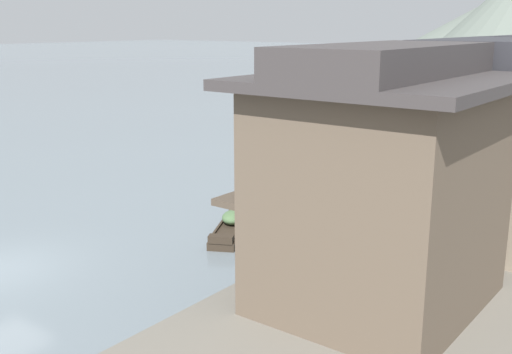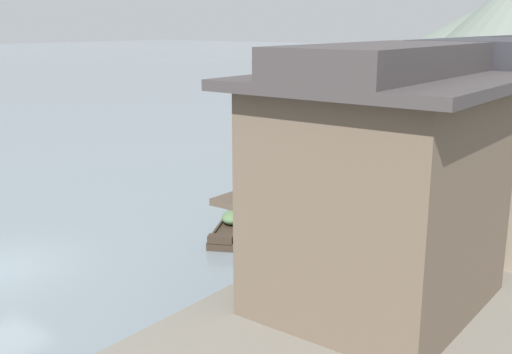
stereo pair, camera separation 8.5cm
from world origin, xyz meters
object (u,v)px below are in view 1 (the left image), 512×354
at_px(boat_moored_far, 435,102).
at_px(house_waterfront_nearest, 381,181).
at_px(boat_moored_second, 321,140).
at_px(mooring_post_dock_mid, 444,172).
at_px(boat_moored_nearest, 492,141).
at_px(house_waterfront_second, 487,141).
at_px(mooring_post_dock_near, 349,219).
at_px(boat_moored_third, 234,224).

distance_m(boat_moored_far, house_waterfront_nearest, 46.64).
bearing_deg(house_waterfront_nearest, boat_moored_second, 124.64).
bearing_deg(mooring_post_dock_mid, house_waterfront_nearest, -76.22).
relative_size(boat_moored_nearest, house_waterfront_nearest, 0.75).
distance_m(house_waterfront_second, mooring_post_dock_near, 4.97).
distance_m(boat_moored_nearest, mooring_post_dock_mid, 14.56).
bearing_deg(boat_moored_second, mooring_post_dock_near, -55.85).
height_order(house_waterfront_second, mooring_post_dock_mid, house_waterfront_second).
height_order(boat_moored_third, mooring_post_dock_near, mooring_post_dock_near).
height_order(boat_moored_second, house_waterfront_nearest, house_waterfront_nearest).
xyz_separation_m(boat_moored_third, mooring_post_dock_near, (4.68, 0.19, 1.05)).
bearing_deg(mooring_post_dock_mid, boat_moored_far, 112.07).
bearing_deg(mooring_post_dock_mid, boat_moored_third, -119.05).
bearing_deg(boat_moored_second, house_waterfront_nearest, -55.36).
relative_size(boat_moored_second, boat_moored_far, 0.93).
bearing_deg(house_waterfront_nearest, boat_moored_nearest, 101.28).
relative_size(boat_moored_far, house_waterfront_second, 0.69).
height_order(boat_moored_nearest, house_waterfront_second, house_waterfront_second).
height_order(boat_moored_second, mooring_post_dock_near, mooring_post_dock_near).
relative_size(boat_moored_second, boat_moored_third, 0.96).
distance_m(boat_moored_second, house_waterfront_nearest, 24.64).
bearing_deg(boat_moored_third, house_waterfront_nearest, -26.79).
bearing_deg(boat_moored_far, boat_moored_third, -78.56).
xyz_separation_m(boat_moored_second, boat_moored_third, (6.16, -16.17, -0.04)).
bearing_deg(boat_moored_third, boat_moored_far, 101.44).
distance_m(boat_moored_nearest, mooring_post_dock_near, 22.71).
relative_size(house_waterfront_second, mooring_post_dock_mid, 7.89).
xyz_separation_m(house_waterfront_nearest, mooring_post_dock_near, (-3.02, 4.08, -2.57)).
bearing_deg(house_waterfront_second, mooring_post_dock_near, -142.14).
distance_m(boat_moored_far, mooring_post_dock_near, 41.67).
distance_m(house_waterfront_second, mooring_post_dock_mid, 7.04).
bearing_deg(boat_moored_far, boat_moored_second, -85.41).
height_order(boat_moored_far, mooring_post_dock_near, mooring_post_dock_near).
distance_m(house_waterfront_nearest, mooring_post_dock_near, 5.69).
bearing_deg(house_waterfront_second, boat_moored_third, -160.74).
bearing_deg(mooring_post_dock_near, mooring_post_dock_mid, 90.00).
bearing_deg(boat_moored_far, house_waterfront_second, -66.49).
height_order(mooring_post_dock_near, mooring_post_dock_mid, mooring_post_dock_near).
bearing_deg(mooring_post_dock_near, house_waterfront_nearest, -53.50).
height_order(boat_moored_second, house_waterfront_second, house_waterfront_second).
bearing_deg(mooring_post_dock_mid, mooring_post_dock_near, -90.00).
height_order(boat_moored_nearest, boat_moored_second, boat_moored_second).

